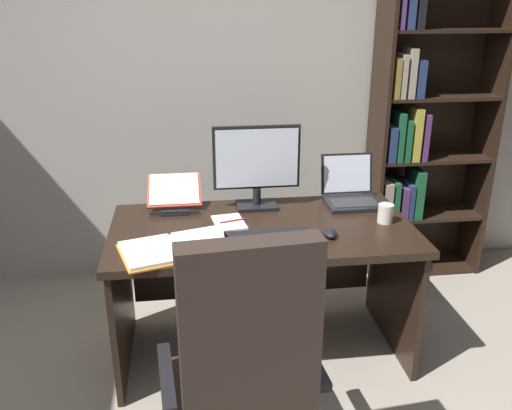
% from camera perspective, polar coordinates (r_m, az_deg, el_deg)
% --- Properties ---
extents(wall_back, '(5.39, 0.12, 2.52)m').
position_cam_1_polar(wall_back, '(3.66, -2.31, 11.93)').
color(wall_back, '#B2ADA3').
rests_on(wall_back, ground).
extents(desk, '(1.53, 0.80, 0.74)m').
position_cam_1_polar(desk, '(2.93, 0.43, -5.31)').
color(desk, black).
rests_on(desk, ground).
extents(bookshelf, '(0.78, 0.33, 2.05)m').
position_cam_1_polar(bookshelf, '(3.80, 16.57, 6.68)').
color(bookshelf, black).
rests_on(bookshelf, ground).
extents(office_chair, '(0.64, 0.60, 1.13)m').
position_cam_1_polar(office_chair, '(2.14, -1.16, -18.69)').
color(office_chair, black).
rests_on(office_chair, ground).
extents(monitor, '(0.47, 0.16, 0.46)m').
position_cam_1_polar(monitor, '(2.95, 0.07, 3.98)').
color(monitor, black).
rests_on(monitor, desk).
extents(laptop, '(0.30, 0.30, 0.25)m').
position_cam_1_polar(laptop, '(3.12, 9.87, 1.23)').
color(laptop, black).
rests_on(laptop, desk).
extents(keyboard, '(0.42, 0.15, 0.02)m').
position_cam_1_polar(keyboard, '(2.62, 1.32, -3.44)').
color(keyboard, black).
rests_on(keyboard, desk).
extents(computer_mouse, '(0.06, 0.10, 0.04)m').
position_cam_1_polar(computer_mouse, '(2.67, 7.70, -2.91)').
color(computer_mouse, black).
rests_on(computer_mouse, desk).
extents(reading_stand_with_book, '(0.29, 0.30, 0.15)m').
position_cam_1_polar(reading_stand_with_book, '(3.05, -8.50, 1.24)').
color(reading_stand_with_book, black).
rests_on(reading_stand_with_book, desk).
extents(open_binder, '(0.58, 0.44, 0.02)m').
position_cam_1_polar(open_binder, '(2.55, -8.18, -4.40)').
color(open_binder, orange).
rests_on(open_binder, desk).
extents(notepad, '(0.18, 0.23, 0.01)m').
position_cam_1_polar(notepad, '(2.81, -2.82, -1.83)').
color(notepad, white).
rests_on(notepad, desk).
extents(pen, '(0.14, 0.05, 0.01)m').
position_cam_1_polar(pen, '(2.81, -2.41, -1.64)').
color(pen, maroon).
rests_on(pen, notepad).
extents(coffee_mug, '(0.08, 0.08, 0.10)m').
position_cam_1_polar(coffee_mug, '(2.88, 13.34, -0.86)').
color(coffee_mug, silver).
rests_on(coffee_mug, desk).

